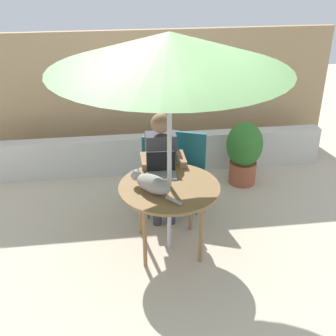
{
  "coord_description": "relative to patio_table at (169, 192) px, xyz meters",
  "views": [
    {
      "loc": [
        -0.51,
        -3.75,
        2.94
      ],
      "look_at": [
        0.0,
        0.1,
        0.9
      ],
      "focal_mm": 47.2,
      "sensor_mm": 36.0,
      "label": 1
    }
  ],
  "objects": [
    {
      "name": "patio_umbrella",
      "position": [
        0.0,
        0.0,
        1.39
      ],
      "size": [
        2.15,
        2.15,
        2.24
      ],
      "color": "#B7B7BC",
      "rests_on": "ground"
    },
    {
      "name": "patio_table",
      "position": [
        0.0,
        0.0,
        0.0
      ],
      "size": [
        1.01,
        1.01,
        0.75
      ],
      "color": "olive",
      "rests_on": "ground"
    },
    {
      "name": "person_seated",
      "position": [
        0.0,
        0.66,
        0.01
      ],
      "size": [
        0.48,
        0.48,
        1.24
      ],
      "color": "#3F3F47",
      "rests_on": "ground"
    },
    {
      "name": "chair_occupied",
      "position": [
        0.0,
        0.82,
        -0.15
      ],
      "size": [
        0.4,
        0.4,
        0.9
      ],
      "color": "#1E606B",
      "rests_on": "ground"
    },
    {
      "name": "planter_wall_low",
      "position": [
        0.0,
        1.75,
        -0.42
      ],
      "size": [
        4.78,
        0.2,
        0.54
      ],
      "primitive_type": "cube",
      "color": "beige",
      "rests_on": "ground"
    },
    {
      "name": "ground_plane",
      "position": [
        0.0,
        0.0,
        -0.68
      ],
      "size": [
        14.0,
        14.0,
        0.0
      ],
      "primitive_type": "plane",
      "color": "beige"
    },
    {
      "name": "chair_empty",
      "position": [
        0.34,
        0.87,
        -0.15
      ],
      "size": [
        0.52,
        0.52,
        0.9
      ],
      "color": "#1E606B",
      "rests_on": "ground"
    },
    {
      "name": "cat",
      "position": [
        -0.19,
        -0.07,
        0.15
      ],
      "size": [
        0.45,
        0.53,
        0.17
      ],
      "color": "gray",
      "rests_on": "patio_table"
    },
    {
      "name": "laptop",
      "position": [
        -0.05,
        0.27,
        0.13
      ],
      "size": [
        0.31,
        0.26,
        0.21
      ],
      "color": "gray",
      "rests_on": "patio_table"
    },
    {
      "name": "potted_plant_near_fence",
      "position": [
        1.15,
        1.26,
        -0.22
      ],
      "size": [
        0.47,
        0.47,
        0.86
      ],
      "color": "#9E5138",
      "rests_on": "ground"
    },
    {
      "name": "fence_back",
      "position": [
        0.0,
        2.33,
        0.24
      ],
      "size": [
        5.32,
        0.08,
        1.84
      ],
      "primitive_type": "cube",
      "color": "tan",
      "rests_on": "ground"
    }
  ]
}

